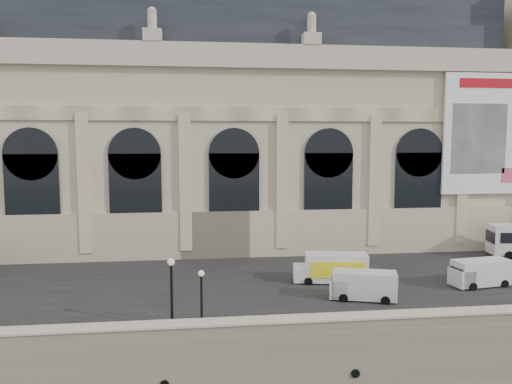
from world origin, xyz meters
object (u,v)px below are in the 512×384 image
(lamp_left, at_px, (172,294))
(lamp_right, at_px, (202,300))
(van_c, at_px, (478,273))
(box_truck, at_px, (332,268))
(van_b, at_px, (360,285))

(lamp_left, distance_m, lamp_right, 2.00)
(van_c, xyz_separation_m, box_truck, (-11.99, 2.65, 0.13))
(van_c, height_order, lamp_right, lamp_right)
(van_b, relative_size, van_c, 1.01)
(lamp_left, height_order, lamp_right, lamp_left)
(van_b, relative_size, box_truck, 0.82)
(lamp_left, bearing_deg, lamp_right, -9.30)
(lamp_right, bearing_deg, box_truck, 39.76)
(van_b, bearing_deg, van_c, 11.04)
(van_b, distance_m, van_c, 11.30)
(van_b, height_order, lamp_right, lamp_right)
(van_b, height_order, van_c, van_c)
(lamp_left, bearing_deg, box_truck, 34.50)
(box_truck, relative_size, lamp_left, 1.38)
(lamp_left, relative_size, lamp_right, 1.19)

